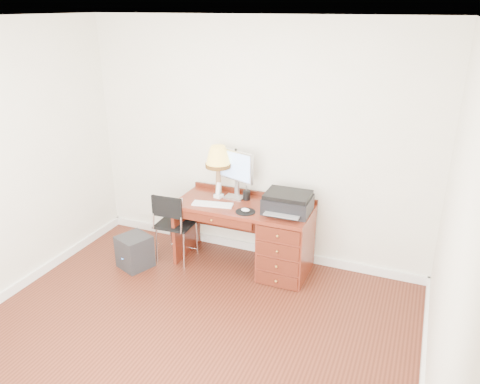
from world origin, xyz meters
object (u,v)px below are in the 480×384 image
at_px(phone, 219,193).
at_px(printer, 288,203).
at_px(desk, 271,237).
at_px(chair, 173,220).
at_px(leg_lamp, 218,160).
at_px(equipment_box, 135,252).
at_px(monitor, 235,168).

bearing_deg(phone, printer, 6.68).
xyz_separation_m(desk, printer, (0.18, -0.01, 0.44)).
bearing_deg(chair, printer, 7.16).
xyz_separation_m(leg_lamp, phone, (0.02, -0.04, -0.38)).
distance_m(printer, equipment_box, 1.83).
relative_size(monitor, chair, 0.64).
bearing_deg(leg_lamp, desk, -9.69).
bearing_deg(phone, monitor, 39.21).
bearing_deg(printer, equipment_box, -163.68).
bearing_deg(monitor, phone, -134.25).
distance_m(desk, leg_lamp, 1.03).
bearing_deg(leg_lamp, printer, -8.28).
height_order(monitor, phone, monitor).
height_order(monitor, printer, monitor).
xyz_separation_m(desk, monitor, (-0.50, 0.16, 0.68)).
bearing_deg(monitor, chair, -128.10).
xyz_separation_m(leg_lamp, equipment_box, (-0.77, -0.63, -0.99)).
bearing_deg(chair, phone, 32.43).
relative_size(leg_lamp, chair, 0.69).
xyz_separation_m(desk, equipment_box, (-1.45, -0.51, -0.22)).
distance_m(leg_lamp, chair, 0.86).
height_order(monitor, chair, monitor).
bearing_deg(chair, desk, 9.13).
relative_size(desk, phone, 8.42).
bearing_deg(leg_lamp, equipment_box, -140.65).
bearing_deg(equipment_box, leg_lamp, 61.14).
bearing_deg(chair, equipment_box, -143.87).
xyz_separation_m(phone, chair, (-0.43, -0.31, -0.28)).
height_order(desk, equipment_box, desk).
relative_size(monitor, leg_lamp, 0.93).
distance_m(monitor, chair, 0.92).
relative_size(leg_lamp, equipment_box, 1.56).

